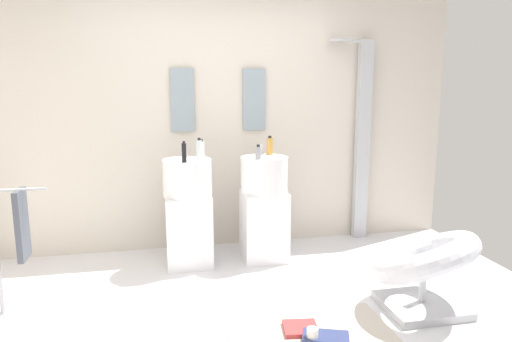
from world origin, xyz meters
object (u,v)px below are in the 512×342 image
object	(u,v)px
coffee_mug	(312,335)
shower_column	(361,137)
soap_bottle_black	(184,153)
pedestal_sink_left	(188,211)
pedestal_sink_right	(264,207)
soap_bottle_grey	(258,153)
towel_rack	(18,228)
soap_bottle_clear	(199,149)
soap_bottle_white	(201,150)
lounge_chair	(424,264)
magazine_navy	(326,338)
magazine_red	(300,328)
soap_bottle_amber	(270,146)

from	to	relation	value
coffee_mug	shower_column	bearing A→B (deg)	58.75
coffee_mug	soap_bottle_black	distance (m)	1.80
shower_column	pedestal_sink_left	bearing A→B (deg)	-167.46
pedestal_sink_left	pedestal_sink_right	bearing A→B (deg)	0.00
soap_bottle_grey	towel_rack	bearing A→B (deg)	-163.83
towel_rack	soap_bottle_clear	world-z (taller)	soap_bottle_clear
pedestal_sink_right	soap_bottle_white	distance (m)	0.79
soap_bottle_grey	pedestal_sink_right	bearing A→B (deg)	56.32
pedestal_sink_left	soap_bottle_clear	world-z (taller)	soap_bottle_clear
pedestal_sink_left	soap_bottle_white	size ratio (longest dim) A/B	6.30
lounge_chair	coffee_mug	xyz separation A→B (m)	(-0.92, -0.27, -0.29)
lounge_chair	soap_bottle_black	xyz separation A→B (m)	(-1.62, 1.06, 0.70)
shower_column	lounge_chair	size ratio (longest dim) A/B	1.86
soap_bottle_white	towel_rack	bearing A→B (deg)	-153.10
soap_bottle_grey	soap_bottle_clear	world-z (taller)	soap_bottle_clear
coffee_mug	magazine_navy	bearing A→B (deg)	0.22
shower_column	soap_bottle_white	size ratio (longest dim) A/B	12.10
coffee_mug	soap_bottle_grey	distance (m)	1.67
soap_bottle_white	soap_bottle_clear	world-z (taller)	soap_bottle_clear
soap_bottle_white	soap_bottle_grey	xyz separation A→B (m)	(0.48, -0.15, -0.02)
magazine_red	soap_bottle_white	size ratio (longest dim) A/B	1.31
soap_bottle_grey	soap_bottle_clear	size ratio (longest dim) A/B	0.70
soap_bottle_white	soap_bottle_clear	distance (m)	0.03
shower_column	magazine_navy	xyz separation A→B (m)	(-1.06, -1.89, -1.05)
magazine_navy	soap_bottle_clear	xyz separation A→B (m)	(-0.65, 1.50, 1.03)
pedestal_sink_right	towel_rack	xyz separation A→B (m)	(-1.92, -0.66, 0.13)
shower_column	magazine_red	world-z (taller)	shower_column
soap_bottle_amber	pedestal_sink_left	bearing A→B (deg)	-171.48
soap_bottle_white	soap_bottle_grey	bearing A→B (deg)	-17.81
towel_rack	magazine_navy	world-z (taller)	towel_rack
magazine_navy	soap_bottle_grey	bearing A→B (deg)	116.42
coffee_mug	soap_bottle_amber	xyz separation A→B (m)	(0.10, 1.60, 0.99)
lounge_chair	coffee_mug	size ratio (longest dim) A/B	12.00
coffee_mug	soap_bottle_grey	xyz separation A→B (m)	(-0.06, 1.36, 0.97)
coffee_mug	soap_bottle_grey	world-z (taller)	soap_bottle_grey
towel_rack	soap_bottle_grey	size ratio (longest dim) A/B	7.30
magazine_red	soap_bottle_black	world-z (taller)	soap_bottle_black
pedestal_sink_right	soap_bottle_white	world-z (taller)	soap_bottle_white
soap_bottle_white	soap_bottle_amber	xyz separation A→B (m)	(0.64, 0.09, 0.00)
lounge_chair	magazine_navy	xyz separation A→B (m)	(-0.83, -0.27, -0.32)
lounge_chair	soap_bottle_black	distance (m)	2.06
coffee_mug	soap_bottle_amber	world-z (taller)	soap_bottle_amber
pedestal_sink_left	soap_bottle_grey	world-z (taller)	soap_bottle_grey
pedestal_sink_left	soap_bottle_white	xyz separation A→B (m)	(0.13, 0.03, 0.55)
magazine_red	lounge_chair	bearing A→B (deg)	15.09
magazine_red	coffee_mug	xyz separation A→B (m)	(0.03, -0.15, 0.03)
soap_bottle_black	soap_bottle_grey	bearing A→B (deg)	2.90
soap_bottle_black	soap_bottle_white	bearing A→B (deg)	49.20
pedestal_sink_right	magazine_red	bearing A→B (deg)	-92.46
pedestal_sink_left	soap_bottle_amber	xyz separation A→B (m)	(0.77, 0.12, 0.55)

